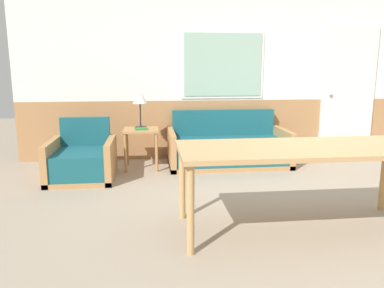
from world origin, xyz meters
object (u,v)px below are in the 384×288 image
object	(u,v)px
side_table	(141,136)
dining_table	(303,154)
armchair	(82,161)
couch	(228,149)
table_lamp	(140,99)

from	to	relation	value
side_table	dining_table	xyz separation A→B (m)	(1.43, -2.26, 0.22)
armchair	couch	bearing A→B (deg)	9.45
armchair	side_table	xyz separation A→B (m)	(0.76, 0.42, 0.24)
couch	side_table	xyz separation A→B (m)	(-1.28, -0.08, 0.23)
side_table	table_lamp	world-z (taller)	table_lamp
table_lamp	dining_table	xyz separation A→B (m)	(1.44, -2.35, -0.30)
side_table	table_lamp	xyz separation A→B (m)	(-0.00, 0.09, 0.52)
couch	table_lamp	size ratio (longest dim) A/B	3.25
couch	side_table	size ratio (longest dim) A/B	3.06
side_table	table_lamp	size ratio (longest dim) A/B	1.06
table_lamp	dining_table	size ratio (longest dim) A/B	0.25
couch	side_table	bearing A→B (deg)	-176.63
armchair	dining_table	distance (m)	2.89
couch	armchair	size ratio (longest dim) A/B	2.03
armchair	table_lamp	xyz separation A→B (m)	(0.75, 0.51, 0.76)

